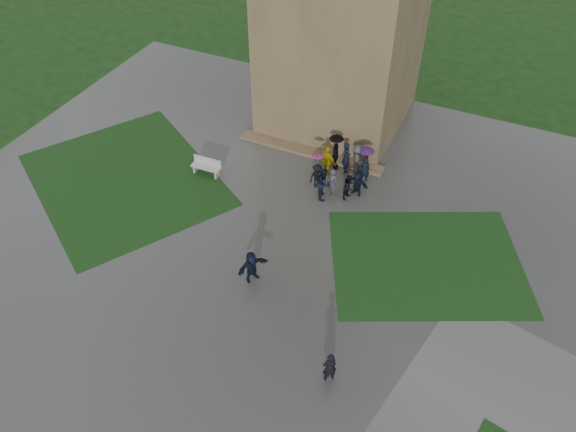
% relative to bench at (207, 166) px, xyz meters
% --- Properties ---
extents(ground, '(120.00, 120.00, 0.00)m').
position_rel_bench_xyz_m(ground, '(4.57, -6.42, -0.53)').
color(ground, black).
extents(plaza, '(34.00, 34.00, 0.02)m').
position_rel_bench_xyz_m(plaza, '(4.57, -4.42, -0.52)').
color(plaza, '#393937').
rests_on(plaza, ground).
extents(lawn_inset_left, '(14.10, 13.46, 0.01)m').
position_rel_bench_xyz_m(lawn_inset_left, '(-3.93, -2.42, -0.51)').
color(lawn_inset_left, black).
rests_on(lawn_inset_left, plaza).
extents(lawn_inset_right, '(11.12, 10.15, 0.01)m').
position_rel_bench_xyz_m(lawn_inset_right, '(13.07, -1.42, -0.51)').
color(lawn_inset_right, black).
rests_on(lawn_inset_right, plaza).
extents(tower_plinth, '(9.00, 0.80, 0.22)m').
position_rel_bench_xyz_m(tower_plinth, '(4.57, 4.18, -0.40)').
color(tower_plinth, brown).
rests_on(tower_plinth, plaza).
extents(bench, '(1.73, 0.59, 1.00)m').
position_rel_bench_xyz_m(bench, '(0.00, 0.00, 0.00)').
color(bench, '#BBBAB6').
rests_on(bench, plaza).
extents(visitor_cluster, '(3.42, 3.96, 2.29)m').
position_rel_bench_xyz_m(visitor_cluster, '(7.16, 2.58, 0.47)').
color(visitor_cluster, black).
rests_on(visitor_cluster, plaza).
extents(pedestrian_mid, '(1.29, 1.63, 1.69)m').
position_rel_bench_xyz_m(pedestrian_mid, '(5.96, -5.89, 0.33)').
color(pedestrian_mid, black).
rests_on(pedestrian_mid, plaza).
extents(pedestrian_near, '(0.70, 0.69, 1.63)m').
position_rel_bench_xyz_m(pedestrian_near, '(11.13, -9.25, 0.30)').
color(pedestrian_near, black).
rests_on(pedestrian_near, plaza).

